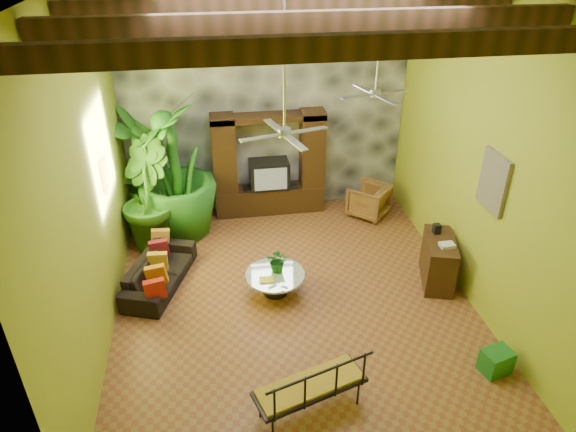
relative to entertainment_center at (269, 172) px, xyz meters
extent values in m
plane|color=brown|center=(0.00, -3.14, -0.97)|extent=(7.00, 7.00, 0.00)
cube|color=#99A024|center=(0.00, 0.36, 1.53)|extent=(6.00, 0.02, 5.00)
cube|color=#99A024|center=(-3.00, -3.14, 1.53)|extent=(0.02, 7.00, 5.00)
cube|color=#99A024|center=(3.00, -3.14, 1.53)|extent=(0.02, 7.00, 5.00)
cube|color=#313238|center=(0.00, 0.30, 1.53)|extent=(5.98, 0.10, 4.98)
cube|color=#381F11|center=(0.00, -5.74, 3.81)|extent=(5.95, 0.16, 0.22)
cube|color=#381F11|center=(0.00, -4.44, 3.81)|extent=(5.95, 0.16, 0.22)
cube|color=#381F11|center=(0.00, -3.14, 3.81)|extent=(5.95, 0.16, 0.22)
cube|color=#321C0E|center=(0.00, 0.00, -0.67)|extent=(2.40, 0.50, 0.60)
cube|color=#321C0E|center=(-0.95, 0.00, 0.33)|extent=(0.50, 0.48, 2.00)
cube|color=#321C0E|center=(0.95, 0.00, 0.33)|extent=(0.50, 0.48, 2.00)
cube|color=#321C0E|center=(0.00, 0.00, 1.23)|extent=(2.40, 0.48, 0.12)
cube|color=black|center=(0.00, -0.02, -0.05)|extent=(0.85, 0.52, 0.62)
cube|color=#8C99A8|center=(0.00, -0.29, -0.05)|extent=(0.70, 0.02, 0.50)
cylinder|color=#A4A4A8|center=(-0.20, -3.54, 3.13)|extent=(0.04, 0.04, 1.80)
cylinder|color=#A4A4A8|center=(-0.20, -3.54, 2.23)|extent=(0.18, 0.18, 0.12)
cube|color=#A4A4A8|center=(0.15, -3.44, 2.21)|extent=(0.58, 0.26, 0.01)
cube|color=#A4A4A8|center=(-0.29, -3.19, 2.21)|extent=(0.26, 0.58, 0.01)
cube|color=#A4A4A8|center=(-0.55, -3.63, 2.21)|extent=(0.58, 0.26, 0.01)
cube|color=#A4A4A8|center=(-0.11, -3.88, 2.21)|extent=(0.26, 0.58, 0.01)
cylinder|color=#A4A4A8|center=(1.60, -1.94, 3.13)|extent=(0.04, 0.04, 1.80)
cylinder|color=#A4A4A8|center=(1.60, -1.94, 2.23)|extent=(0.18, 0.18, 0.12)
cube|color=#A4A4A8|center=(1.95, -1.84, 2.21)|extent=(0.58, 0.26, 0.01)
cube|color=#A4A4A8|center=(1.51, -1.59, 2.21)|extent=(0.26, 0.58, 0.01)
cube|color=#A4A4A8|center=(1.25, -2.03, 2.21)|extent=(0.58, 0.26, 0.01)
cube|color=#A4A4A8|center=(1.69, -2.28, 2.21)|extent=(0.26, 0.58, 0.01)
cube|color=gold|center=(-2.96, -2.14, 1.13)|extent=(0.06, 0.32, 0.55)
cube|color=#245E86|center=(2.96, -3.74, 1.33)|extent=(0.06, 0.70, 0.90)
imported|color=black|center=(-2.30, -2.40, -0.69)|extent=(1.32, 2.02, 0.55)
imported|color=brown|center=(2.14, -0.54, -0.60)|extent=(1.11, 1.11, 0.73)
imported|color=#25631A|center=(-2.65, 0.01, 0.34)|extent=(1.48, 1.65, 2.61)
imported|color=#2B6219|center=(-2.54, -1.01, 0.14)|extent=(1.31, 1.46, 2.21)
imported|color=#21651A|center=(-1.95, -0.62, 0.48)|extent=(1.85, 1.85, 2.89)
cylinder|color=black|center=(-0.29, -2.96, -0.79)|extent=(0.44, 0.44, 0.36)
cylinder|color=silver|center=(-0.29, -2.96, -0.59)|extent=(1.04, 1.04, 0.04)
imported|color=#175817|center=(-0.22, -2.88, -0.35)|extent=(0.46, 0.43, 0.43)
cube|color=yellow|center=(-0.45, -3.13, -0.55)|extent=(0.26, 0.19, 0.03)
cube|color=black|center=(-0.19, -5.55, -0.52)|extent=(1.57, 0.92, 0.06)
cube|color=#A37E1E|center=(-0.19, -5.55, -0.48)|extent=(1.49, 0.85, 0.06)
cube|color=black|center=(-0.19, -5.81, -0.25)|extent=(1.44, 0.48, 0.54)
cube|color=#372311|center=(2.65, -3.09, -0.53)|extent=(0.78, 1.18, 0.87)
cube|color=#22803B|center=(2.62, -5.28, -0.78)|extent=(0.49, 0.41, 0.37)
camera|label=1|loc=(-1.22, -10.11, 4.75)|focal=32.00mm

